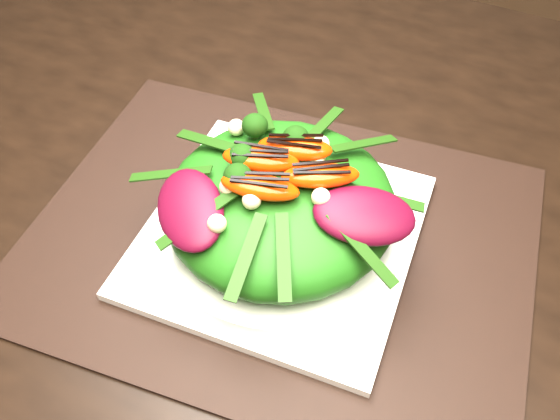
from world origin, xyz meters
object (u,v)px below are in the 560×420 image
at_px(dining_table, 116,119).
at_px(placemat, 280,239).
at_px(lettuce_mound, 280,203).
at_px(plate_base, 280,234).
at_px(orange_segment, 284,143).
at_px(salad_bowl, 280,226).

bearing_deg(dining_table, placemat, -18.45).
bearing_deg(lettuce_mound, plate_base, 0.00).
xyz_separation_m(dining_table, orange_segment, (0.27, -0.06, 0.12)).
xyz_separation_m(dining_table, plate_base, (0.28, -0.09, 0.03)).
height_order(placemat, lettuce_mound, lettuce_mound).
distance_m(dining_table, placemat, 0.30).
height_order(plate_base, salad_bowl, salad_bowl).
distance_m(dining_table, salad_bowl, 0.30).
height_order(dining_table, salad_bowl, dining_table).
bearing_deg(salad_bowl, orange_segment, 111.08).
bearing_deg(salad_bowl, lettuce_mound, 0.00).
bearing_deg(placemat, dining_table, 161.55).
relative_size(dining_table, salad_bowl, 6.63).
bearing_deg(placemat, salad_bowl, 90.00).
height_order(dining_table, placemat, dining_table).
xyz_separation_m(placemat, lettuce_mound, (0.00, 0.00, 0.06)).
xyz_separation_m(dining_table, lettuce_mound, (0.28, -0.09, 0.08)).
xyz_separation_m(dining_table, salad_bowl, (0.28, -0.09, 0.04)).
bearing_deg(orange_segment, dining_table, 167.18).
relative_size(placemat, lettuce_mound, 2.26).
bearing_deg(lettuce_mound, salad_bowl, 0.00).
bearing_deg(dining_table, plate_base, -18.45).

